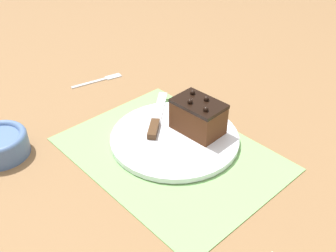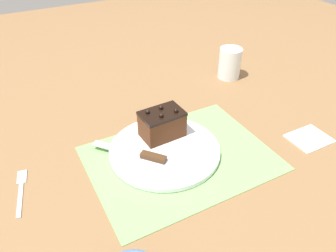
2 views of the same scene
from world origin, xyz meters
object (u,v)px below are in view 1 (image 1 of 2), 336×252
(cake_plate, at_px, (175,138))
(dessert_fork, at_px, (101,79))
(serving_knife, at_px, (156,121))
(chocolate_cake, at_px, (198,116))

(cake_plate, height_order, dessert_fork, cake_plate)
(cake_plate, distance_m, serving_knife, 0.07)
(dessert_fork, bearing_deg, chocolate_cake, 12.68)
(dessert_fork, bearing_deg, cake_plate, 4.20)
(serving_knife, relative_size, dessert_fork, 1.14)
(chocolate_cake, bearing_deg, dessert_fork, 1.21)
(cake_plate, relative_size, chocolate_cake, 2.48)
(cake_plate, height_order, chocolate_cake, chocolate_cake)
(serving_knife, height_order, dessert_fork, serving_knife)
(chocolate_cake, xyz_separation_m, dessert_fork, (0.37, 0.01, -0.05))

